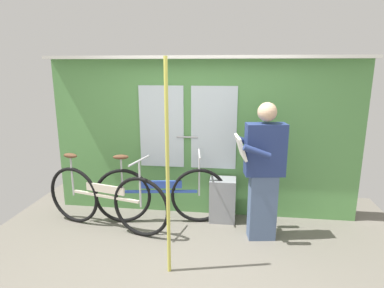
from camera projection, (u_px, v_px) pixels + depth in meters
ground_plane at (189, 270)px, 3.32m from camera, size 5.10×4.31×0.04m
train_door_wall at (202, 134)px, 4.35m from camera, size 4.10×0.28×2.14m
bicycle_near_door at (160, 194)px, 4.22m from camera, size 1.72×0.44×0.95m
bicycle_leaning_behind at (105, 199)px, 4.05m from camera, size 1.71×0.57×0.97m
passenger_reading_newspaper at (263, 169)px, 3.72m from camera, size 0.59×0.51×1.63m
trash_bin_by_wall at (222, 200)px, 4.31m from camera, size 0.34×0.28×0.58m
handrail_pole at (168, 172)px, 3.04m from camera, size 0.04×0.04×2.10m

